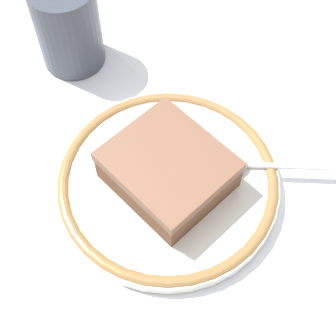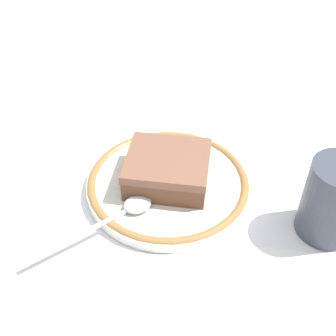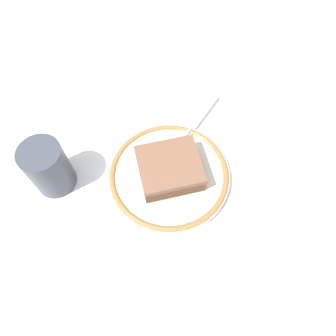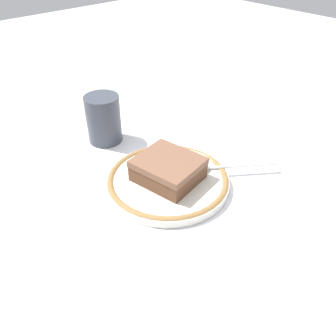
{
  "view_description": "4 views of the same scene",
  "coord_description": "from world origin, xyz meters",
  "px_view_note": "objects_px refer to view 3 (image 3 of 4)",
  "views": [
    {
      "loc": [
        0.2,
        -0.14,
        0.4
      ],
      "look_at": [
        0.01,
        -0.02,
        0.03
      ],
      "focal_mm": 54.37,
      "sensor_mm": 36.0,
      "label": 1
    },
    {
      "loc": [
        -0.1,
        0.32,
        0.36
      ],
      "look_at": [
        0.01,
        -0.02,
        0.03
      ],
      "focal_mm": 45.44,
      "sensor_mm": 36.0,
      "label": 2
    },
    {
      "loc": [
        0.0,
        -0.26,
        0.47
      ],
      "look_at": [
        0.01,
        -0.02,
        0.03
      ],
      "focal_mm": 34.12,
      "sensor_mm": 36.0,
      "label": 3
    },
    {
      "loc": [
        0.34,
        -0.32,
        0.36
      ],
      "look_at": [
        0.01,
        -0.02,
        0.03
      ],
      "focal_mm": 37.86,
      "sensor_mm": 36.0,
      "label": 4
    }
  ],
  "objects_px": {
    "plate": "(168,175)",
    "napkin": "(80,132)",
    "cake_slice": "(168,169)",
    "spoon": "(183,137)",
    "cup": "(48,169)"
  },
  "relations": [
    {
      "from": "cup",
      "to": "plate",
      "type": "bearing_deg",
      "value": -1.34
    },
    {
      "from": "cup",
      "to": "napkin",
      "type": "bearing_deg",
      "value": 71.62
    },
    {
      "from": "plate",
      "to": "cake_slice",
      "type": "relative_size",
      "value": 1.79
    },
    {
      "from": "plate",
      "to": "cup",
      "type": "xyz_separation_m",
      "value": [
        -0.18,
        0.0,
        0.03
      ]
    },
    {
      "from": "plate",
      "to": "napkin",
      "type": "height_order",
      "value": "plate"
    },
    {
      "from": "plate",
      "to": "napkin",
      "type": "distance_m",
      "value": 0.18
    },
    {
      "from": "cake_slice",
      "to": "napkin",
      "type": "bearing_deg",
      "value": 146.84
    },
    {
      "from": "plate",
      "to": "spoon",
      "type": "bearing_deg",
      "value": 66.97
    },
    {
      "from": "cake_slice",
      "to": "napkin",
      "type": "distance_m",
      "value": 0.18
    },
    {
      "from": "plate",
      "to": "cake_slice",
      "type": "distance_m",
      "value": 0.02
    },
    {
      "from": "cake_slice",
      "to": "spoon",
      "type": "height_order",
      "value": "cake_slice"
    },
    {
      "from": "plate",
      "to": "napkin",
      "type": "relative_size",
      "value": 1.87
    },
    {
      "from": "cake_slice",
      "to": "plate",
      "type": "bearing_deg",
      "value": 155.94
    },
    {
      "from": "plate",
      "to": "spoon",
      "type": "xyz_separation_m",
      "value": [
        0.03,
        0.07,
        0.01
      ]
    },
    {
      "from": "cake_slice",
      "to": "spoon",
      "type": "relative_size",
      "value": 0.84
    }
  ]
}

